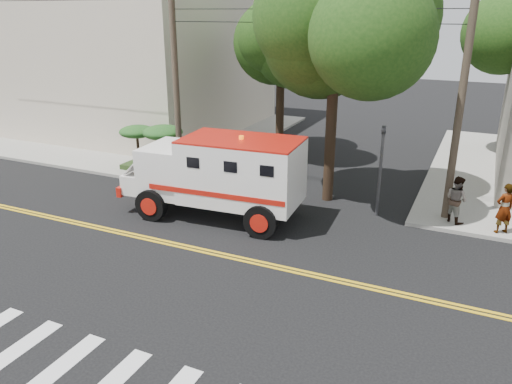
% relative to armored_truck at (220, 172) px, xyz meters
% --- Properties ---
extents(ground, '(100.00, 100.00, 0.00)m').
position_rel_armored_truck_xyz_m(ground, '(1.74, -2.89, -1.83)').
color(ground, black).
rests_on(ground, ground).
extents(sidewalk_nw, '(17.00, 17.00, 0.15)m').
position_rel_armored_truck_xyz_m(sidewalk_nw, '(-11.76, 10.61, -1.75)').
color(sidewalk_nw, gray).
rests_on(sidewalk_nw, ground).
extents(building_left, '(16.00, 14.00, 10.00)m').
position_rel_armored_truck_xyz_m(building_left, '(-13.76, 12.11, 3.32)').
color(building_left, beige).
rests_on(building_left, sidewalk_nw).
extents(utility_pole_left, '(0.28, 0.28, 9.00)m').
position_rel_armored_truck_xyz_m(utility_pole_left, '(-3.86, 3.11, 2.67)').
color(utility_pole_left, '#382D23').
rests_on(utility_pole_left, ground).
extents(utility_pole_right, '(0.28, 0.28, 9.00)m').
position_rel_armored_truck_xyz_m(utility_pole_right, '(8.04, 3.31, 2.67)').
color(utility_pole_right, '#382D23').
rests_on(utility_pole_right, ground).
extents(tree_main, '(6.08, 5.70, 9.85)m').
position_rel_armored_truck_xyz_m(tree_main, '(3.68, 3.32, 5.37)').
color(tree_main, black).
rests_on(tree_main, ground).
extents(tree_left, '(4.48, 4.20, 7.70)m').
position_rel_armored_truck_xyz_m(tree_left, '(-0.94, 8.90, 3.90)').
color(tree_left, black).
rests_on(tree_left, ground).
extents(traffic_signal, '(0.15, 0.18, 3.60)m').
position_rel_armored_truck_xyz_m(traffic_signal, '(5.54, 2.71, 0.40)').
color(traffic_signal, '#3F3F42').
rests_on(traffic_signal, ground).
extents(accessibility_sign, '(0.45, 0.10, 2.02)m').
position_rel_armored_truck_xyz_m(accessibility_sign, '(-4.46, 3.28, -0.46)').
color(accessibility_sign, '#3F3F42').
rests_on(accessibility_sign, ground).
extents(palm_planter, '(3.52, 2.63, 2.36)m').
position_rel_armored_truck_xyz_m(palm_planter, '(-5.69, 3.74, -0.18)').
color(palm_planter, '#1E3314').
rests_on(palm_planter, sidewalk_nw).
extents(armored_truck, '(7.21, 3.27, 3.21)m').
position_rel_armored_truck_xyz_m(armored_truck, '(0.00, 0.00, 0.00)').
color(armored_truck, white).
rests_on(armored_truck, ground).
extents(pedestrian_a, '(0.81, 0.76, 1.85)m').
position_rel_armored_truck_xyz_m(pedestrian_a, '(9.99, 2.61, -0.75)').
color(pedestrian_a, gray).
rests_on(pedestrian_a, sidewalk_ne).
extents(pedestrian_b, '(1.10, 1.06, 1.78)m').
position_rel_armored_truck_xyz_m(pedestrian_b, '(8.37, 2.96, -0.79)').
color(pedestrian_b, gray).
rests_on(pedestrian_b, sidewalk_ne).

